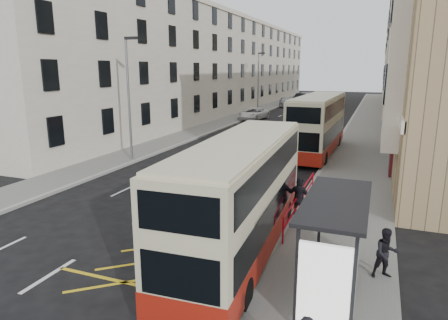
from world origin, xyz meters
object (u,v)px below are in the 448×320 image
at_px(pedestrian_mid, 386,253).
at_px(car_red, 336,100).
at_px(pedestrian_far, 299,199).
at_px(car_silver, 285,102).
at_px(street_lamp_near, 129,92).
at_px(white_van, 253,114).
at_px(double_decker_rear, 318,125).
at_px(double_decker_front, 242,197).
at_px(car_dark, 300,97).
at_px(bus_shelter, 339,231).
at_px(street_lamp_far, 259,80).

relative_size(pedestrian_mid, car_red, 0.32).
relative_size(pedestrian_far, car_silver, 0.39).
xyz_separation_m(street_lamp_near, white_van, (1.15, 24.10, -3.92)).
bearing_deg(double_decker_rear, double_decker_front, -88.49).
distance_m(double_decker_front, pedestrian_mid, 4.74).
xyz_separation_m(double_decker_rear, pedestrian_far, (1.35, -13.87, -1.11)).
height_order(pedestrian_far, car_dark, pedestrian_far).
bearing_deg(bus_shelter, car_dark, 101.51).
bearing_deg(double_decker_rear, pedestrian_far, -82.90).
bearing_deg(bus_shelter, car_red, 95.97).
relative_size(double_decker_rear, pedestrian_mid, 7.05).
height_order(bus_shelter, double_decker_rear, double_decker_rear).
xyz_separation_m(street_lamp_near, pedestrian_mid, (15.94, -10.64, -3.72)).
bearing_deg(white_van, double_decker_rear, -51.24).
bearing_deg(white_van, double_decker_front, -65.26).
distance_m(street_lamp_near, double_decker_rear, 13.45).
height_order(bus_shelter, street_lamp_near, street_lamp_near).
height_order(double_decker_rear, car_dark, double_decker_rear).
bearing_deg(car_red, double_decker_rear, 111.45).
height_order(street_lamp_far, car_dark, street_lamp_far).
height_order(double_decker_front, car_dark, double_decker_front).
xyz_separation_m(street_lamp_far, white_van, (1.15, -5.90, -3.92)).
distance_m(pedestrian_mid, car_silver, 54.25).
bearing_deg(car_red, street_lamp_near, 97.95).
height_order(double_decker_front, white_van, double_decker_front).
distance_m(double_decker_front, car_dark, 64.17).
relative_size(double_decker_front, white_van, 1.95).
bearing_deg(white_van, car_silver, 98.26).
xyz_separation_m(double_decker_front, car_dark, (-9.97, 63.38, -1.27)).
bearing_deg(pedestrian_far, car_dark, -64.25).
relative_size(double_decker_rear, car_silver, 2.28).
bearing_deg(car_red, street_lamp_far, 84.95).
bearing_deg(double_decker_front, white_van, 103.76).
distance_m(double_decker_front, car_silver, 52.92).
height_order(white_van, car_dark, car_dark).
relative_size(street_lamp_far, double_decker_front, 0.80).
bearing_deg(street_lamp_far, car_red, 67.71).
distance_m(street_lamp_near, double_decker_front, 15.58).
bearing_deg(street_lamp_far, pedestrian_far, -71.10).
bearing_deg(double_decker_front, car_dark, 96.22).
bearing_deg(double_decker_front, bus_shelter, -34.05).
xyz_separation_m(bus_shelter, car_silver, (-13.54, 53.95, -1.33)).
bearing_deg(car_red, car_dark, -7.17).
distance_m(street_lamp_near, white_van, 24.44).
relative_size(pedestrian_mid, car_dark, 0.34).
xyz_separation_m(pedestrian_mid, car_dark, (-14.57, 63.66, -0.17)).
xyz_separation_m(double_decker_front, car_red, (-3.17, 60.29, -1.33)).
distance_m(pedestrian_mid, car_dark, 65.31).
height_order(street_lamp_far, white_van, street_lamp_far).
bearing_deg(street_lamp_near, car_red, 80.70).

